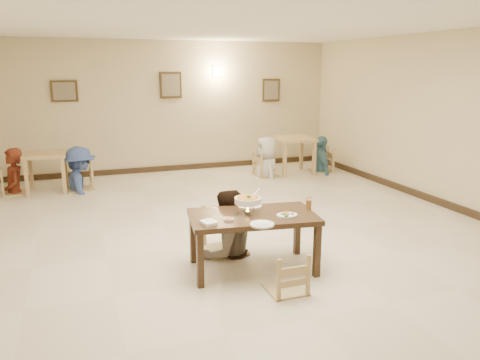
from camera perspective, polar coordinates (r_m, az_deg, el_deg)
name	(u,v)px	position (r m, az deg, el deg)	size (l,w,h in m)	color
floor	(238,241)	(6.63, -0.25, -7.46)	(10.00, 10.00, 0.00)	beige
ceiling	(238,17)	(6.23, -0.28, 19.30)	(10.00, 10.00, 0.00)	white
wall_back	(167,107)	(11.07, -8.91, 8.77)	(10.00, 10.00, 0.00)	beige
wall_right	(472,124)	(8.45, 26.46, 6.16)	(10.00, 10.00, 0.00)	beige
baseboard_back	(169,168)	(11.25, -8.62, 1.43)	(8.00, 0.06, 0.12)	#312215
baseboard_right	(461,210)	(8.69, 25.34, -3.27)	(0.06, 10.00, 0.12)	#312215
picture_a	(64,91)	(10.82, -20.65, 10.11)	(0.55, 0.04, 0.45)	#3C2C15
picture_b	(171,85)	(11.02, -8.44, 11.37)	(0.50, 0.04, 0.60)	#3C2C15
picture_c	(271,90)	(11.77, 3.83, 10.87)	(0.45, 0.04, 0.55)	#3C2C15
wall_sconce	(217,72)	(11.28, -2.87, 13.06)	(0.16, 0.05, 0.22)	#FFD88C
main_table	(253,221)	(5.54, 1.58, -5.00)	(1.57, 1.02, 0.69)	#3C2717
chair_far	(224,212)	(6.12, -1.93, -3.88)	(0.51, 0.51, 1.09)	tan
chair_near	(287,254)	(5.09, 5.70, -8.91)	(0.41, 0.41, 0.87)	tan
main_diner	(226,190)	(5.96, -1.70, -1.27)	(0.83, 0.64, 1.70)	gray
curry_warmer	(248,201)	(5.48, 0.95, -2.53)	(0.35, 0.31, 0.28)	silver
rice_plate_far	(250,206)	(5.78, 1.27, -3.24)	(0.29, 0.29, 0.07)	white
rice_plate_near	(262,224)	(5.14, 2.70, -5.39)	(0.27, 0.27, 0.06)	white
fried_plate	(287,215)	(5.47, 5.74, -4.23)	(0.25, 0.25, 0.05)	white
chili_dish	(229,219)	(5.31, -1.41, -4.77)	(0.12, 0.12, 0.02)	white
napkin_cutlery	(208,223)	(5.19, -3.86, -5.20)	(0.20, 0.29, 0.03)	white
drink_glass	(309,203)	(5.78, 8.36, -2.85)	(0.07, 0.07, 0.14)	white
bg_table_left	(46,160)	(9.86, -22.62, 2.29)	(0.81, 0.81, 0.78)	tan
bg_table_right	(294,144)	(10.82, 6.56, 4.43)	(0.88, 0.88, 0.83)	tan
bg_chair_ll	(13,169)	(10.00, -25.98, 1.17)	(0.45, 0.45, 0.96)	tan
bg_chair_lr	(79,165)	(9.79, -19.03, 1.77)	(0.48, 0.48, 1.03)	tan
bg_chair_rl	(266,153)	(10.53, 3.24, 3.27)	(0.48, 0.48, 1.03)	tan
bg_chair_rr	(321,149)	(11.12, 9.88, 3.73)	(0.50, 0.50, 1.07)	tan
bg_diner_a	(10,148)	(9.93, -26.22, 3.49)	(0.65, 0.42, 1.78)	#602314
bg_diner_b	(78,147)	(9.73, -19.20, 3.87)	(1.13, 0.65, 1.75)	#3A5595
bg_diner_c	(267,137)	(10.47, 3.27, 5.27)	(0.86, 0.56, 1.77)	silver
bg_diner_d	(322,136)	(11.07, 9.95, 5.31)	(0.99, 0.41, 1.69)	teal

